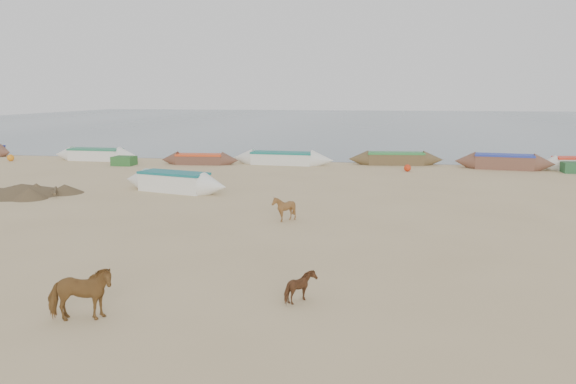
% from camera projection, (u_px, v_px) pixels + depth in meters
% --- Properties ---
extents(ground, '(140.00, 140.00, 0.00)m').
position_uv_depth(ground, '(266.00, 244.00, 18.14)').
color(ground, tan).
rests_on(ground, ground).
extents(sea, '(160.00, 160.00, 0.00)m').
position_uv_depth(sea, '(368.00, 121.00, 97.59)').
color(sea, slate).
rests_on(sea, ground).
extents(cow_adult, '(1.54, 1.05, 1.19)m').
position_uv_depth(cow_adult, '(80.00, 294.00, 11.89)').
color(cow_adult, brown).
rests_on(cow_adult, ground).
extents(calf_front, '(1.00, 0.92, 0.99)m').
position_uv_depth(calf_front, '(284.00, 208.00, 21.21)').
color(calf_front, brown).
rests_on(calf_front, ground).
extents(calf_right, '(0.73, 0.81, 0.72)m').
position_uv_depth(calf_right, '(301.00, 288.00, 12.97)').
color(calf_right, brown).
rests_on(calf_right, ground).
extents(near_canoe, '(6.12, 2.79, 0.98)m').
position_uv_depth(near_canoe, '(174.00, 182.00, 27.66)').
color(near_canoe, white).
rests_on(near_canoe, ground).
extents(debris_pile, '(5.30, 5.30, 0.49)m').
position_uv_depth(debris_pile, '(22.00, 189.00, 27.04)').
color(debris_pile, brown).
rests_on(debris_pile, ground).
extents(waterline_canoes, '(57.59, 4.14, 0.96)m').
position_uv_depth(waterline_canoes, '(333.00, 159.00, 37.84)').
color(waterline_canoes, brown).
rests_on(waterline_canoes, ground).
extents(beach_clutter, '(44.01, 5.42, 0.64)m').
position_uv_depth(beach_clutter, '(393.00, 163.00, 36.62)').
color(beach_clutter, '#2E642D').
rests_on(beach_clutter, ground).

